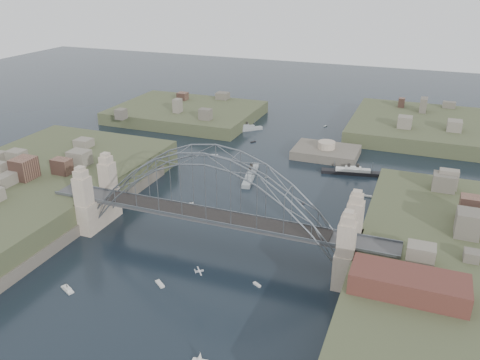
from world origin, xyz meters
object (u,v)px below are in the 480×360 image
(wharf_shed, at_px, (409,284))
(ocean_liner, at_px, (353,172))
(bridge, at_px, (211,200))
(naval_cruiser_near, at_px, (251,174))
(naval_cruiser_far, at_px, (245,129))
(fort_island, at_px, (326,157))

(wharf_shed, distance_m, ocean_liner, 74.45)
(bridge, bearing_deg, ocean_liner, 67.61)
(naval_cruiser_near, relative_size, naval_cruiser_far, 1.51)
(fort_island, xyz_separation_m, naval_cruiser_near, (-18.10, -27.00, 1.21))
(fort_island, height_order, naval_cruiser_near, fort_island)
(bridge, bearing_deg, naval_cruiser_far, 105.94)
(naval_cruiser_near, bearing_deg, ocean_liner, 25.27)
(bridge, distance_m, naval_cruiser_near, 44.92)
(bridge, height_order, naval_cruiser_near, bridge)
(naval_cruiser_far, xyz_separation_m, ocean_liner, (48.28, -29.93, -0.04))
(wharf_shed, height_order, naval_cruiser_far, wharf_shed)
(fort_island, relative_size, naval_cruiser_far, 1.76)
(naval_cruiser_near, bearing_deg, naval_cruiser_far, 113.09)
(fort_island, relative_size, ocean_liner, 1.11)
(naval_cruiser_far, bearing_deg, wharf_shed, -55.70)
(ocean_liner, bearing_deg, bridge, -112.39)
(wharf_shed, relative_size, naval_cruiser_far, 1.60)
(bridge, xyz_separation_m, wharf_shed, (44.00, -14.00, -2.32))
(fort_island, bearing_deg, naval_cruiser_far, 155.36)
(ocean_liner, bearing_deg, fort_island, 131.33)
(wharf_shed, bearing_deg, fort_island, 110.85)
(bridge, height_order, naval_cruiser_far, bridge)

